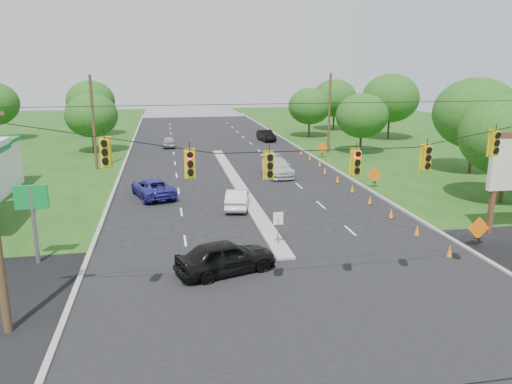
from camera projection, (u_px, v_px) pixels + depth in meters
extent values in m
plane|color=black|center=(308.00, 295.00, 21.85)|extent=(160.00, 160.00, 0.00)
cube|color=black|center=(308.00, 295.00, 21.85)|extent=(160.00, 14.00, 0.02)
cube|color=gray|center=(123.00, 169.00, 48.69)|extent=(0.25, 110.00, 0.16)
cube|color=gray|center=(321.00, 162.00, 52.22)|extent=(0.25, 110.00, 0.16)
cube|color=gray|center=(238.00, 186.00, 41.87)|extent=(1.00, 34.00, 0.18)
cylinder|color=gray|center=(278.00, 232.00, 27.35)|extent=(0.06, 0.06, 1.80)
cube|color=white|center=(278.00, 218.00, 27.15)|extent=(0.55, 0.04, 0.70)
cylinder|color=black|center=(320.00, 140.00, 19.17)|extent=(24.00, 0.04, 0.04)
cube|color=yellow|center=(105.00, 153.00, 17.84)|extent=(0.34, 0.24, 1.00)
cube|color=yellow|center=(190.00, 164.00, 18.49)|extent=(0.34, 0.24, 1.00)
cube|color=yellow|center=(269.00, 166.00, 19.06)|extent=(0.34, 0.24, 1.00)
cube|color=yellow|center=(356.00, 163.00, 19.67)|extent=(0.34, 0.24, 1.00)
cube|color=yellow|center=(426.00, 158.00, 20.17)|extent=(0.34, 0.24, 1.00)
cube|color=yellow|center=(494.00, 143.00, 20.57)|extent=(0.34, 0.24, 1.00)
cylinder|color=#422D1C|center=(93.00, 123.00, 47.17)|extent=(0.28, 0.28, 9.00)
cylinder|color=#422D1C|center=(329.00, 114.00, 56.30)|extent=(0.28, 0.28, 9.00)
cylinder|color=gray|center=(34.00, 226.00, 24.90)|extent=(0.20, 0.20, 4.00)
cube|color=#0C7F31|center=(31.00, 197.00, 24.53)|extent=(1.60, 0.15, 1.20)
cube|color=#59331E|center=(492.00, 199.00, 29.28)|extent=(0.25, 0.25, 4.40)
cone|color=orange|center=(450.00, 251.00, 26.11)|extent=(0.32, 0.32, 0.70)
cone|color=orange|center=(417.00, 230.00, 29.45)|extent=(0.32, 0.32, 0.70)
cone|color=orange|center=(391.00, 213.00, 32.79)|extent=(0.32, 0.32, 0.70)
cone|color=orange|center=(370.00, 200.00, 36.13)|extent=(0.32, 0.32, 0.70)
cone|color=orange|center=(352.00, 188.00, 39.46)|extent=(0.32, 0.32, 0.70)
cone|color=orange|center=(338.00, 179.00, 42.80)|extent=(0.32, 0.32, 0.70)
cone|color=orange|center=(325.00, 171.00, 46.14)|extent=(0.32, 0.32, 0.70)
cone|color=orange|center=(320.00, 163.00, 49.58)|extent=(0.32, 0.32, 0.70)
cone|color=orange|center=(310.00, 157.00, 52.92)|extent=(0.32, 0.32, 0.70)
cone|color=orange|center=(301.00, 152.00, 56.25)|extent=(0.32, 0.32, 0.70)
cube|color=black|center=(477.00, 239.00, 27.41)|extent=(0.06, 0.58, 0.26)
cube|color=black|center=(477.00, 239.00, 27.41)|extent=(0.06, 0.58, 0.26)
cube|color=orange|center=(479.00, 228.00, 27.26)|extent=(1.27, 0.05, 1.27)
cube|color=black|center=(374.00, 182.00, 40.76)|extent=(0.06, 0.58, 0.26)
cube|color=black|center=(374.00, 182.00, 40.76)|extent=(0.06, 0.58, 0.26)
cube|color=orange|center=(375.00, 175.00, 40.61)|extent=(1.27, 0.05, 1.27)
cube|color=black|center=(322.00, 153.00, 54.11)|extent=(0.06, 0.58, 0.26)
cube|color=black|center=(322.00, 153.00, 54.11)|extent=(0.06, 0.58, 0.26)
cube|color=orange|center=(322.00, 148.00, 53.96)|extent=(1.27, 0.05, 1.27)
cylinder|color=black|center=(94.00, 142.00, 57.24)|extent=(0.28, 0.28, 2.52)
ellipsoid|color=#194C14|center=(91.00, 115.00, 56.48)|extent=(5.88, 5.88, 5.04)
cylinder|color=black|center=(93.00, 126.00, 71.15)|extent=(0.28, 0.28, 2.88)
ellipsoid|color=#194C14|center=(91.00, 101.00, 70.28)|extent=(6.72, 6.72, 5.76)
cylinder|color=black|center=(502.00, 184.00, 36.08)|extent=(0.28, 0.28, 2.88)
ellipsoid|color=#194C14|center=(508.00, 136.00, 35.21)|extent=(6.72, 6.72, 5.76)
cylinder|color=black|center=(471.00, 156.00, 46.26)|extent=(0.28, 0.28, 3.24)
ellipsoid|color=#194C14|center=(476.00, 113.00, 45.29)|extent=(7.56, 7.56, 6.48)
cylinder|color=black|center=(360.00, 143.00, 56.75)|extent=(0.28, 0.28, 2.52)
ellipsoid|color=#194C14|center=(362.00, 116.00, 55.99)|extent=(5.88, 5.88, 5.04)
cylinder|color=black|center=(388.00, 128.00, 67.59)|extent=(0.28, 0.28, 3.24)
ellipsoid|color=#194C14|center=(390.00, 98.00, 66.62)|extent=(7.56, 7.56, 6.48)
cylinder|color=black|center=(334.00, 121.00, 77.43)|extent=(0.28, 0.28, 2.88)
ellipsoid|color=#194C14|center=(334.00, 98.00, 76.56)|extent=(6.72, 6.72, 5.76)
cylinder|color=black|center=(309.00, 128.00, 69.75)|extent=(0.28, 0.28, 2.52)
ellipsoid|color=#194C14|center=(310.00, 106.00, 68.99)|extent=(5.88, 5.88, 5.04)
imported|color=black|center=(226.00, 257.00, 24.01)|extent=(5.26, 3.38, 1.67)
imported|color=silver|center=(237.00, 199.00, 35.11)|extent=(2.33, 4.41, 1.38)
imported|color=navy|center=(153.00, 188.00, 38.09)|extent=(3.81, 5.78, 1.48)
imported|color=silver|center=(277.00, 167.00, 45.64)|extent=(2.40, 5.59, 1.61)
imported|color=#9696A2|center=(168.00, 142.00, 61.60)|extent=(1.75, 4.02, 1.35)
imported|color=black|center=(266.00, 135.00, 66.75)|extent=(2.00, 4.50, 1.44)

